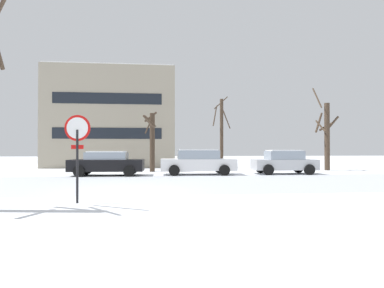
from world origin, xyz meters
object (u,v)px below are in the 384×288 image
(parked_car_black, at_px, (107,163))
(stop_sign, at_px, (77,141))
(parked_car_silver, at_px, (284,162))
(parked_car_white, at_px, (198,162))

(parked_car_black, bearing_deg, stop_sign, -86.76)
(parked_car_black, height_order, parked_car_silver, parked_car_silver)
(parked_car_white, xyz_separation_m, parked_car_silver, (5.43, -0.06, -0.02))
(stop_sign, relative_size, parked_car_white, 0.56)
(stop_sign, distance_m, parked_car_white, 11.61)
(stop_sign, xyz_separation_m, parked_car_white, (4.85, 10.50, -1.02))
(parked_car_black, xyz_separation_m, parked_car_silver, (10.86, 0.15, 0.02))
(stop_sign, bearing_deg, parked_car_silver, 45.47)
(parked_car_black, distance_m, parked_car_silver, 10.86)
(stop_sign, height_order, parked_car_silver, stop_sign)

